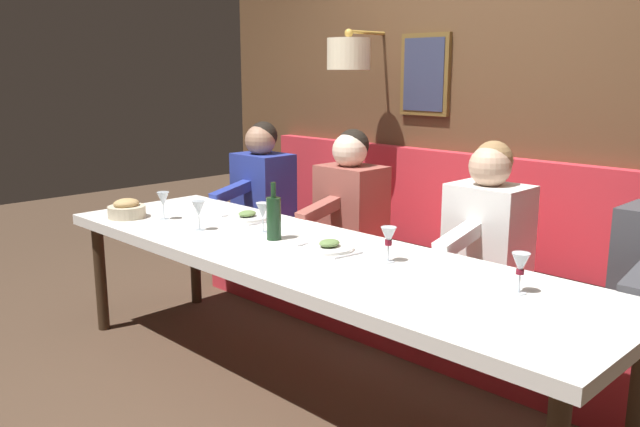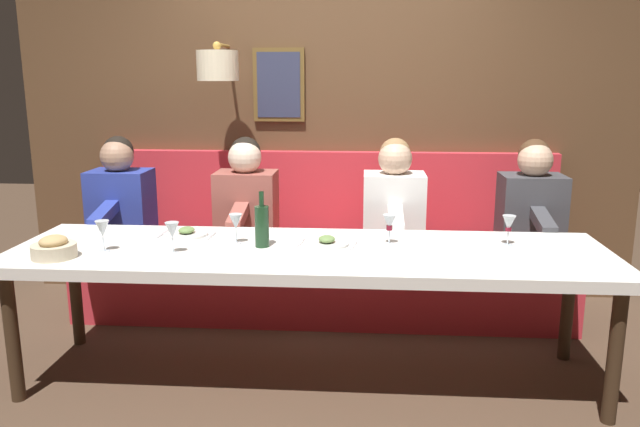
{
  "view_description": "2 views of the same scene",
  "coord_description": "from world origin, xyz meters",
  "px_view_note": "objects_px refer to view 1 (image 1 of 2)",
  "views": [
    {
      "loc": [
        -2.13,
        -2.24,
        1.6
      ],
      "look_at": [
        0.05,
        -0.05,
        0.92
      ],
      "focal_mm": 36.78,
      "sensor_mm": 36.0,
      "label": 1
    },
    {
      "loc": [
        -3.16,
        -0.29,
        1.63
      ],
      "look_at": [
        0.05,
        -0.05,
        0.92
      ],
      "focal_mm": 34.92,
      "sensor_mm": 36.0,
      "label": 2
    }
  ],
  "objects_px": {
    "diner_middle": "(351,196)",
    "wine_glass_1": "(263,211)",
    "diner_near": "(488,221)",
    "wine_glass_2": "(389,237)",
    "wine_glass_0": "(199,209)",
    "wine_bottle": "(274,217)",
    "wine_glass_4": "(163,200)",
    "diner_far": "(262,181)",
    "wine_glass_3": "(520,265)",
    "bread_bowl": "(127,210)",
    "dining_table": "(305,260)"
  },
  "relations": [
    {
      "from": "wine_glass_0",
      "to": "wine_glass_4",
      "type": "distance_m",
      "value": 0.37
    },
    {
      "from": "diner_middle",
      "to": "wine_glass_1",
      "type": "distance_m",
      "value": 0.81
    },
    {
      "from": "diner_near",
      "to": "diner_middle",
      "type": "distance_m",
      "value": 0.98
    },
    {
      "from": "diner_far",
      "to": "wine_glass_1",
      "type": "relative_size",
      "value": 4.82
    },
    {
      "from": "wine_glass_3",
      "to": "wine_glass_0",
      "type": "bearing_deg",
      "value": 99.29
    },
    {
      "from": "wine_glass_3",
      "to": "bread_bowl",
      "type": "relative_size",
      "value": 0.75
    },
    {
      "from": "dining_table",
      "to": "diner_middle",
      "type": "bearing_deg",
      "value": 29.73
    },
    {
      "from": "wine_glass_0",
      "to": "wine_glass_2",
      "type": "relative_size",
      "value": 1.0
    },
    {
      "from": "wine_glass_0",
      "to": "wine_bottle",
      "type": "height_order",
      "value": "wine_bottle"
    },
    {
      "from": "diner_far",
      "to": "wine_glass_2",
      "type": "distance_m",
      "value": 1.95
    },
    {
      "from": "wine_glass_1",
      "to": "wine_glass_2",
      "type": "height_order",
      "value": "same"
    },
    {
      "from": "diner_near",
      "to": "wine_bottle",
      "type": "bearing_deg",
      "value": 139.53
    },
    {
      "from": "wine_bottle",
      "to": "diner_near",
      "type": "bearing_deg",
      "value": -40.47
    },
    {
      "from": "wine_glass_0",
      "to": "wine_glass_2",
      "type": "height_order",
      "value": "same"
    },
    {
      "from": "wine_glass_1",
      "to": "wine_glass_3",
      "type": "distance_m",
      "value": 1.47
    },
    {
      "from": "wine_glass_0",
      "to": "wine_glass_3",
      "type": "distance_m",
      "value": 1.77
    },
    {
      "from": "diner_far",
      "to": "wine_glass_0",
      "type": "bearing_deg",
      "value": -146.43
    },
    {
      "from": "bread_bowl",
      "to": "wine_glass_2",
      "type": "bearing_deg",
      "value": -77.39
    },
    {
      "from": "wine_glass_0",
      "to": "wine_bottle",
      "type": "bearing_deg",
      "value": -69.8
    },
    {
      "from": "wine_glass_4",
      "to": "diner_middle",
      "type": "bearing_deg",
      "value": -28.83
    },
    {
      "from": "wine_bottle",
      "to": "wine_glass_4",
      "type": "bearing_deg",
      "value": 100.6
    },
    {
      "from": "wine_glass_1",
      "to": "wine_glass_2",
      "type": "relative_size",
      "value": 1.0
    },
    {
      "from": "wine_bottle",
      "to": "wine_glass_1",
      "type": "bearing_deg",
      "value": 70.26
    },
    {
      "from": "diner_far",
      "to": "wine_glass_3",
      "type": "relative_size",
      "value": 4.82
    },
    {
      "from": "wine_glass_1",
      "to": "diner_near",
      "type": "bearing_deg",
      "value": -47.72
    },
    {
      "from": "dining_table",
      "to": "wine_glass_2",
      "type": "bearing_deg",
      "value": -74.32
    },
    {
      "from": "wine_glass_0",
      "to": "wine_glass_3",
      "type": "relative_size",
      "value": 1.0
    },
    {
      "from": "diner_near",
      "to": "diner_middle",
      "type": "height_order",
      "value": "same"
    },
    {
      "from": "diner_far",
      "to": "wine_glass_4",
      "type": "distance_m",
      "value": 1.06
    },
    {
      "from": "diner_middle",
      "to": "wine_glass_3",
      "type": "relative_size",
      "value": 4.82
    },
    {
      "from": "diner_far",
      "to": "wine_glass_2",
      "type": "xyz_separation_m",
      "value": [
        -0.76,
        -1.79,
        0.04
      ]
    },
    {
      "from": "wine_glass_0",
      "to": "wine_glass_1",
      "type": "bearing_deg",
      "value": -52.83
    },
    {
      "from": "diner_middle",
      "to": "wine_glass_1",
      "type": "xyz_separation_m",
      "value": [
        -0.81,
        -0.1,
        0.04
      ]
    },
    {
      "from": "wine_glass_4",
      "to": "diner_near",
      "type": "bearing_deg",
      "value": -56.71
    },
    {
      "from": "wine_glass_1",
      "to": "wine_bottle",
      "type": "xyz_separation_m",
      "value": [
        -0.05,
        -0.15,
        -0.0
      ]
    },
    {
      "from": "wine_glass_2",
      "to": "wine_glass_4",
      "type": "xyz_separation_m",
      "value": [
        -0.25,
        1.48,
        0.0
      ]
    },
    {
      "from": "wine_bottle",
      "to": "wine_glass_0",
      "type": "bearing_deg",
      "value": 110.2
    },
    {
      "from": "diner_middle",
      "to": "wine_bottle",
      "type": "relative_size",
      "value": 2.64
    },
    {
      "from": "diner_far",
      "to": "wine_glass_0",
      "type": "xyz_separation_m",
      "value": [
        -1.02,
        -0.68,
        0.04
      ]
    },
    {
      "from": "wine_glass_4",
      "to": "wine_glass_1",
      "type": "bearing_deg",
      "value": -72.54
    },
    {
      "from": "wine_glass_3",
      "to": "wine_glass_4",
      "type": "bearing_deg",
      "value": 97.44
    },
    {
      "from": "diner_middle",
      "to": "diner_far",
      "type": "bearing_deg",
      "value": 90.0
    },
    {
      "from": "dining_table",
      "to": "diner_far",
      "type": "distance_m",
      "value": 1.63
    },
    {
      "from": "wine_glass_0",
      "to": "diner_far",
      "type": "bearing_deg",
      "value": 33.57
    },
    {
      "from": "diner_near",
      "to": "wine_glass_4",
      "type": "distance_m",
      "value": 1.85
    },
    {
      "from": "diner_far",
      "to": "bread_bowl",
      "type": "height_order",
      "value": "diner_far"
    },
    {
      "from": "diner_near",
      "to": "bread_bowl",
      "type": "distance_m",
      "value": 2.08
    },
    {
      "from": "wine_glass_2",
      "to": "wine_glass_1",
      "type": "bearing_deg",
      "value": 93.02
    },
    {
      "from": "wine_glass_4",
      "to": "wine_bottle",
      "type": "distance_m",
      "value": 0.82
    },
    {
      "from": "diner_near",
      "to": "wine_glass_2",
      "type": "height_order",
      "value": "diner_near"
    }
  ]
}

